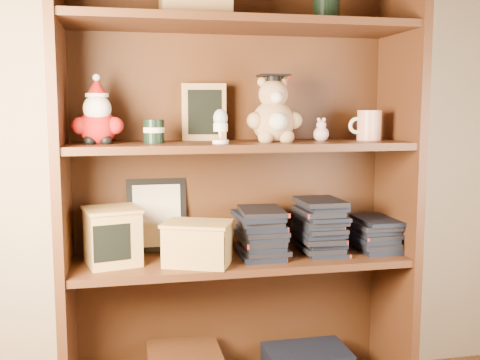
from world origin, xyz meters
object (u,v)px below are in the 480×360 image
Objects in this scene: grad_teddy_bear at (274,116)px; treats_box at (112,236)px; bookcase at (236,190)px; teacher_mug at (368,125)px.

treats_box is at bearing 179.34° from grad_teddy_bear.
bookcase reaches higher than teacher_mug.
treats_box is at bearing -179.95° from teacher_mug.
bookcase is at bearing 153.97° from grad_teddy_bear.
teacher_mug is (0.35, 0.01, -0.04)m from grad_teddy_bear.
teacher_mug reaches higher than treats_box.
grad_teddy_bear is at bearing -178.84° from teacher_mug.
bookcase is 13.28× the size of teacher_mug.
bookcase is at bearing 173.84° from teacher_mug.
grad_teddy_bear is 1.13× the size of treats_box.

